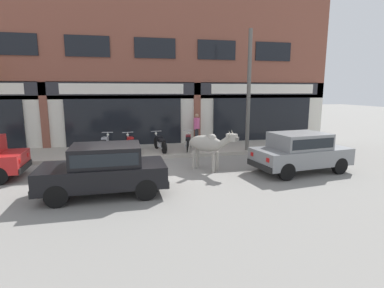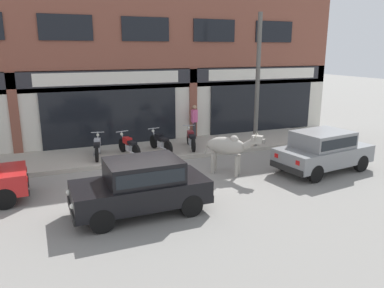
{
  "view_description": "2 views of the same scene",
  "coord_description": "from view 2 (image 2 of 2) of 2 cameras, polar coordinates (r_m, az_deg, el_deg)",
  "views": [
    {
      "loc": [
        0.04,
        -10.62,
        3.0
      ],
      "look_at": [
        2.62,
        1.0,
        0.84
      ],
      "focal_mm": 28.0,
      "sensor_mm": 36.0,
      "label": 1
    },
    {
      "loc": [
        -2.91,
        -11.02,
        4.22
      ],
      "look_at": [
        2.06,
        1.0,
        0.94
      ],
      "focal_mm": 35.0,
      "sensor_mm": 36.0,
      "label": 2
    }
  ],
  "objects": [
    {
      "name": "cow",
      "position": [
        12.88,
        5.62,
        -0.36
      ],
      "size": [
        1.65,
        1.7,
        1.61
      ],
      "color": "#9E998E",
      "rests_on": "ground"
    },
    {
      "name": "shop_building",
      "position": [
        16.73,
        -12.77,
        13.1
      ],
      "size": [
        23.0,
        1.4,
        8.46
      ],
      "color": "brown",
      "rests_on": "ground"
    },
    {
      "name": "car_2",
      "position": [
        9.94,
        -7.7,
        -6.02
      ],
      "size": [
        3.63,
        1.65,
        1.46
      ],
      "color": "black",
      "rests_on": "ground"
    },
    {
      "name": "pedestrian",
      "position": [
        17.31,
        0.36,
        3.94
      ],
      "size": [
        0.34,
        0.41,
        1.6
      ],
      "color": "#2D2D33",
      "rests_on": "sidewalk"
    },
    {
      "name": "motorcycle_2",
      "position": [
        15.35,
        -4.81,
        0.27
      ],
      "size": [
        0.58,
        1.8,
        0.88
      ],
      "color": "black",
      "rests_on": "sidewalk"
    },
    {
      "name": "utility_pole",
      "position": [
        16.05,
        9.96,
        9.34
      ],
      "size": [
        0.18,
        0.18,
        5.53
      ],
      "primitive_type": "cylinder",
      "color": "#595651",
      "rests_on": "sidewalk"
    },
    {
      "name": "motorcycle_1",
      "position": [
        14.93,
        -9.58,
        -0.28
      ],
      "size": [
        0.63,
        1.79,
        0.88
      ],
      "color": "black",
      "rests_on": "sidewalk"
    },
    {
      "name": "motorcycle_3",
      "position": [
        15.83,
        -0.16,
        0.75
      ],
      "size": [
        0.67,
        1.79,
        0.88
      ],
      "color": "black",
      "rests_on": "sidewalk"
    },
    {
      "name": "motorcycle_0",
      "position": [
        14.93,
        -14.21,
        -0.52
      ],
      "size": [
        0.64,
        1.79,
        0.88
      ],
      "color": "black",
      "rests_on": "sidewalk"
    },
    {
      "name": "ground_plane",
      "position": [
        12.16,
        -7.22,
        -6.27
      ],
      "size": [
        90.0,
        90.0,
        0.0
      ],
      "primitive_type": "plane",
      "color": "gray"
    },
    {
      "name": "car_1",
      "position": [
        13.99,
        19.32,
        -0.74
      ],
      "size": [
        3.75,
        2.05,
        1.46
      ],
      "color": "black",
      "rests_on": "ground"
    },
    {
      "name": "sidewalk",
      "position": [
        15.57,
        -10.85,
        -1.52
      ],
      "size": [
        19.0,
        2.99,
        0.16
      ],
      "primitive_type": "cube",
      "color": "#A8A093",
      "rests_on": "ground"
    }
  ]
}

